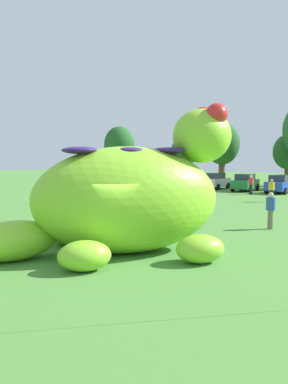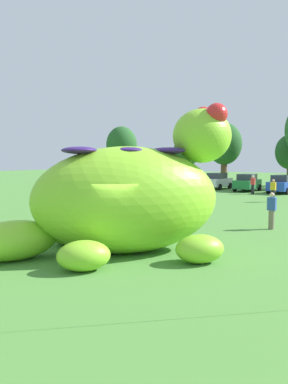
% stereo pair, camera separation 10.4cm
% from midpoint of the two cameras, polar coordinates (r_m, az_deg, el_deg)
% --- Properties ---
extents(ground_plane, '(160.00, 160.00, 0.00)m').
position_cam_midpoint_polar(ground_plane, '(13.80, -4.59, -9.02)').
color(ground_plane, '#4C8438').
extents(giant_inflatable_creature, '(7.19, 9.75, 5.21)m').
position_cam_midpoint_polar(giant_inflatable_creature, '(14.00, -2.57, -0.89)').
color(giant_inflatable_creature, '#8CD12D').
rests_on(giant_inflatable_creature, ground).
extents(car_white, '(1.98, 4.12, 1.72)m').
position_cam_midpoint_polar(car_white, '(43.72, 9.95, 1.55)').
color(car_white, white).
rests_on(car_white, ground).
extents(car_green, '(2.12, 4.19, 1.72)m').
position_cam_midpoint_polar(car_green, '(41.47, 13.98, 1.31)').
color(car_green, '#1E7238').
rests_on(car_green, ground).
extents(car_blue, '(2.03, 4.15, 1.72)m').
position_cam_midpoint_polar(car_blue, '(39.92, 18.52, 1.07)').
color(car_blue, '#2347B7').
rests_on(car_blue, ground).
extents(tree_far_left, '(4.37, 4.37, 7.75)m').
position_cam_midpoint_polar(tree_far_left, '(58.09, -3.52, 6.56)').
color(tree_far_left, brown).
rests_on(tree_far_left, ground).
extents(tree_left, '(3.53, 3.53, 6.27)m').
position_cam_midpoint_polar(tree_left, '(56.12, 5.59, 5.62)').
color(tree_left, brown).
rests_on(tree_left, ground).
extents(tree_mid_left, '(4.27, 4.27, 7.59)m').
position_cam_midpoint_polar(tree_mid_left, '(50.85, 10.87, 6.61)').
color(tree_mid_left, brown).
rests_on(tree_mid_left, ground).
extents(tree_centre_left, '(3.40, 3.40, 6.04)m').
position_cam_midpoint_polar(tree_centre_left, '(50.75, 19.48, 5.28)').
color(tree_centre_left, brown).
rests_on(tree_centre_left, ground).
extents(spectator_near_inflatable, '(0.38, 0.26, 1.71)m').
position_cam_midpoint_polar(spectator_near_inflatable, '(37.89, 14.72, 0.96)').
color(spectator_near_inflatable, black).
rests_on(spectator_near_inflatable, ground).
extents(spectator_mid_field, '(0.38, 0.26, 1.71)m').
position_cam_midpoint_polar(spectator_mid_field, '(19.66, 17.23, -2.54)').
color(spectator_mid_field, '#726656').
rests_on(spectator_mid_field, ground).
extents(spectator_by_cars, '(0.38, 0.26, 1.71)m').
position_cam_midpoint_polar(spectator_by_cars, '(37.38, 2.14, 1.07)').
color(spectator_by_cars, '#726656').
rests_on(spectator_by_cars, ground).
extents(spectator_wandering, '(0.38, 0.26, 1.71)m').
position_cam_midpoint_polar(spectator_wandering, '(31.89, 17.37, 0.20)').
color(spectator_wandering, black).
rests_on(spectator_wandering, ground).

